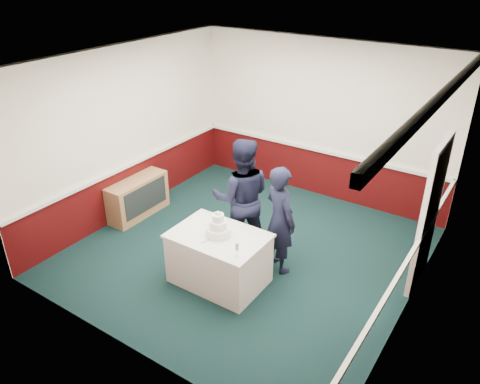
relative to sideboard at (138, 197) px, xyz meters
The scene contains 9 objects.
ground 2.31m from the sideboard, ahead, with size 5.00×5.00×0.00m, color black.
room_shell 2.94m from the sideboard, 16.51° to the left, with size 5.00×5.00×3.00m.
sideboard is the anchor object (origin of this frame).
cake_table 2.47m from the sideboard, 17.89° to the right, with size 1.32×0.92×0.79m.
wedding_cake 2.53m from the sideboard, 17.89° to the right, with size 0.35×0.35×0.36m.
cake_knife 2.55m from the sideboard, 22.44° to the right, with size 0.01×0.22×0.01m, color silver.
champagne_flute 3.09m from the sideboard, 20.02° to the right, with size 0.05×0.05×0.21m.
person_man 2.27m from the sideboard, ahead, with size 0.93×0.72×1.91m, color black.
person_woman 2.93m from the sideboard, ahead, with size 0.61×0.40×1.67m, color black.
Camera 1 is at (3.37, -5.25, 4.29)m, focal length 35.00 mm.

